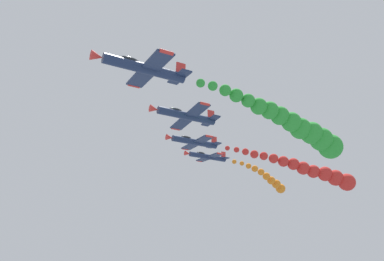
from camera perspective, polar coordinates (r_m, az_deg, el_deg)
The scene contains 7 objects.
airplane_lead at distance 41.63m, azimuth -7.09°, elevation 9.03°, with size 9.56×10.35×2.44m.
smoke_trail_lead at distance 51.08m, azimuth 15.47°, elevation 0.33°, with size 3.23×21.62×6.46m.
airplane_left_inner at distance 56.39m, azimuth -0.93°, elevation 2.20°, with size 9.57×10.35×2.34m.
airplane_right_inner at distance 71.54m, azimuth 0.29°, elevation -1.65°, with size 9.57×10.35×2.34m.
smoke_trail_right_inner at distance 82.08m, azimuth 17.65°, elevation -5.79°, with size 8.40×26.12×7.44m.
airplane_left_outer at distance 87.57m, azimuth 2.21°, elevation -3.81°, with size 9.55×10.35×2.49m.
smoke_trail_left_outer at distance 100.13m, azimuth 11.31°, elevation -7.10°, with size 6.36×18.83×5.23m.
Camera 1 is at (-52.67, 27.70, 70.95)m, focal length 36.60 mm.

